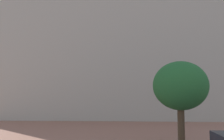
{
  "coord_description": "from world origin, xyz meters",
  "views": [
    {
      "loc": [
        0.65,
        -1.02,
        3.45
      ],
      "look_at": [
        0.13,
        10.5,
        4.39
      ],
      "focal_mm": 37.53,
      "sensor_mm": 36.0,
      "label": 1
    }
  ],
  "objects": [
    {
      "name": "landmark_building",
      "position": [
        -2.36,
        29.81,
        10.05
      ],
      "size": [
        29.04,
        11.46,
        37.96
      ],
      "color": "#B2A893",
      "rests_on": "ground_plane"
    },
    {
      "name": "tree_curb_far",
      "position": [
        3.96,
        12.6,
        3.62
      ],
      "size": [
        3.13,
        3.13,
        5.06
      ],
      "color": "#4C3823",
      "rests_on": "ground_plane"
    }
  ]
}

